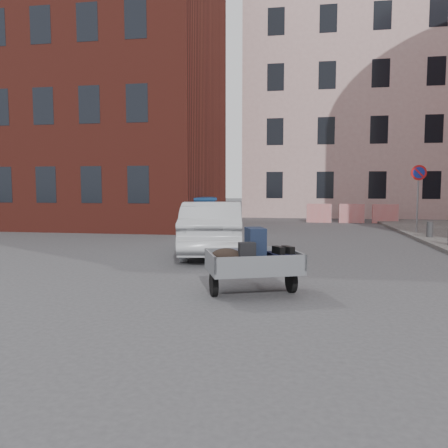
# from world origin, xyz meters

# --- Properties ---
(ground) EXTENTS (120.00, 120.00, 0.00)m
(ground) POSITION_xyz_m (0.00, 0.00, 0.00)
(ground) COLOR #38383A
(ground) RESTS_ON ground
(building_brick) EXTENTS (12.00, 10.00, 14.00)m
(building_brick) POSITION_xyz_m (-9.00, 13.00, 7.00)
(building_brick) COLOR #591E16
(building_brick) RESTS_ON ground
(building_pink) EXTENTS (16.00, 8.00, 14.00)m
(building_pink) POSITION_xyz_m (6.00, 22.00, 7.00)
(building_pink) COLOR #BD9592
(building_pink) RESTS_ON ground
(far_building) EXTENTS (6.00, 6.00, 8.00)m
(far_building) POSITION_xyz_m (-20.00, 22.00, 4.00)
(far_building) COLOR maroon
(far_building) RESTS_ON ground
(no_parking_sign) EXTENTS (0.60, 0.09, 2.65)m
(no_parking_sign) POSITION_xyz_m (6.00, 9.48, 2.01)
(no_parking_sign) COLOR gray
(no_parking_sign) RESTS_ON sidewalk
(barriers) EXTENTS (4.70, 0.18, 1.00)m
(barriers) POSITION_xyz_m (4.20, 15.00, 0.50)
(barriers) COLOR red
(barriers) RESTS_ON ground
(trailer) EXTENTS (1.88, 1.98, 1.20)m
(trailer) POSITION_xyz_m (0.43, -1.04, 0.61)
(trailer) COLOR black
(trailer) RESTS_ON ground
(dumpster) EXTENTS (3.82, 2.68, 1.45)m
(dumpster) POSITION_xyz_m (-3.97, 9.79, 0.73)
(dumpster) COLOR navy
(dumpster) RESTS_ON ground
(silver_car) EXTENTS (2.26, 4.75, 1.50)m
(silver_car) POSITION_xyz_m (-1.15, 3.52, 0.75)
(silver_car) COLOR #ACB0B4
(silver_car) RESTS_ON ground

